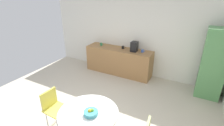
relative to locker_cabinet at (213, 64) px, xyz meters
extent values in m
plane|color=beige|center=(-2.55, -2.55, -0.95)|extent=(6.00, 6.00, 0.00)
cube|color=white|center=(-2.55, 0.45, 0.35)|extent=(6.00, 0.10, 2.60)
cube|color=#9E7042|center=(-2.79, 0.10, -0.50)|extent=(2.31, 0.60, 0.90)
cube|color=#599959|center=(0.00, 0.00, 0.00)|extent=(0.60, 0.50, 1.89)
cylinder|color=white|center=(-1.94, -2.87, -0.22)|extent=(1.08, 1.08, 0.03)
cylinder|color=silver|center=(-2.64, -2.68, -0.73)|extent=(0.02, 0.02, 0.42)
cylinder|color=silver|center=(-2.65, -2.99, -0.73)|extent=(0.02, 0.02, 0.42)
cylinder|color=silver|center=(-2.95, -2.66, -0.73)|extent=(0.02, 0.02, 0.42)
cylinder|color=silver|center=(-2.97, -2.98, -0.73)|extent=(0.02, 0.02, 0.42)
cube|color=#D8CC4C|center=(-2.80, -2.83, -0.51)|extent=(0.44, 0.44, 0.03)
cube|color=#D8CC4C|center=(-2.99, -2.82, -0.31)|extent=(0.06, 0.38, 0.38)
cylinder|color=teal|center=(-1.87, -2.89, -0.17)|extent=(0.25, 0.25, 0.07)
sphere|color=yellow|center=(-1.88, -2.90, -0.14)|extent=(0.07, 0.07, 0.07)
sphere|color=#66B233|center=(-1.86, -2.87, -0.14)|extent=(0.07, 0.07, 0.07)
cylinder|color=#338C59|center=(-3.51, 0.13, 0.00)|extent=(0.08, 0.08, 0.09)
torus|color=#338C59|center=(-3.45, 0.13, 0.01)|extent=(0.06, 0.01, 0.06)
cylinder|color=black|center=(-2.68, 0.16, 0.00)|extent=(0.08, 0.08, 0.09)
torus|color=black|center=(-2.62, 0.16, 0.01)|extent=(0.06, 0.01, 0.06)
cylinder|color=#3F66BF|center=(-1.98, 0.13, 0.00)|extent=(0.08, 0.08, 0.09)
torus|color=#3F66BF|center=(-1.92, 0.13, 0.01)|extent=(0.06, 0.01, 0.06)
cube|color=black|center=(-2.24, 0.10, 0.11)|extent=(0.20, 0.24, 0.32)
camera|label=1|loc=(-0.46, -4.74, 1.77)|focal=26.68mm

